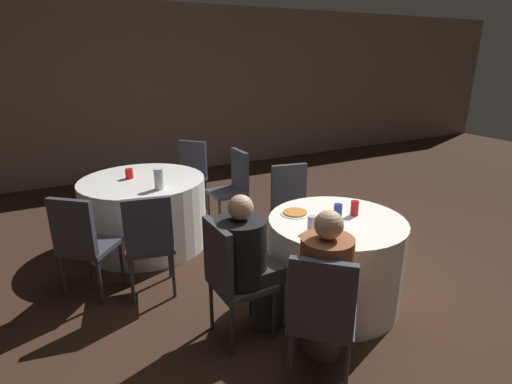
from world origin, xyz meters
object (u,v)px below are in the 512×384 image
Objects in this scene: chair_near_north at (291,202)px; chair_near_west at (229,272)px; pizza_plate_near at (295,213)px; chair_far_east at (234,182)px; bottle_far at (159,179)px; table_near at (334,261)px; soda_can_blue at (338,212)px; person_black_shirt at (250,264)px; soda_can_silver at (312,224)px; person_floral_shirt at (325,292)px; chair_far_south at (149,238)px; table_far at (145,212)px; chair_far_northeast at (191,171)px; soda_can_red at (355,208)px; chair_far_southwest at (81,239)px; chair_near_southwest at (322,311)px.

chair_near_north is 1.00× the size of chair_near_west.
chair_near_north is 3.80× the size of pizza_plate_near.
bottle_far reaches higher than chair_far_east.
table_near is 0.43m from soda_can_blue.
chair_far_east is 2.02m from person_black_shirt.
table_near is at bearing 16.04° from soda_can_silver.
chair_near_west is at bearing 171.08° from person_floral_shirt.
chair_far_south reaches higher than table_near.
table_far is at bearing 121.92° from table_near.
table_near is 0.82m from person_floral_shirt.
chair_far_northeast is 1.00× the size of chair_far_south.
soda_can_red is (0.41, -0.25, 0.05)m from pizza_plate_near.
table_near is 2.10m from chair_far_southwest.
person_black_shirt reaches higher than table_near.
soda_can_red is (0.00, -0.94, 0.25)m from chair_near_north.
pizza_plate_near is at bearing 148.60° from soda_can_red.
pizza_plate_near is at bearing 109.88° from chair_near_west.
chair_near_west is 1.48m from bottle_far.
soda_can_red reaches higher than table_near.
person_floral_shirt is at bearing 133.20° from chair_far_northeast.
person_black_shirt is 0.67m from pizza_plate_near.
chair_far_east is at bearing 65.62° from chair_far_southwest.
chair_far_east is 1.00× the size of chair_far_south.
chair_near_southwest is 3.80× the size of pizza_plate_near.
pizza_plate_near is at bearing -59.98° from table_far.
person_floral_shirt is (-0.54, -0.58, 0.20)m from table_near.
chair_near_southwest is 1.62m from chair_far_south.
chair_near_north and chair_far_south have the same top height.
chair_near_north is 0.93m from chair_far_east.
soda_can_red and soda_can_silver have the same top height.
chair_near_north is at bearing 64.68° from soda_can_silver.
chair_far_southwest is 0.55m from chair_far_south.
chair_far_east is 1.65m from chair_far_south.
person_black_shirt reaches higher than chair_far_southwest.
pizza_plate_near is at bearing -14.76° from chair_far_south.
person_black_shirt is at bearing -152.73° from pizza_plate_near.
soda_can_red is at bearing -173.37° from chair_far_east.
pizza_plate_near is (-0.16, -1.58, 0.20)m from chair_far_east.
soda_can_blue is 0.34m from soda_can_silver.
bottle_far is at bearing -9.85° from chair_near_north.
table_far is 1.08m from chair_far_southwest.
chair_near_north is 7.61× the size of soda_can_blue.
pizza_plate_near is at bearing 69.87° from chair_near_north.
soda_can_blue is 1.76m from bottle_far.
chair_near_southwest is at bearing 73.74° from chair_near_north.
pizza_plate_near is 1.42m from bottle_far.
chair_near_north is at bearing 16.98° from chair_far_south.
chair_far_east is at bearing 97.63° from soda_can_red.
soda_can_blue is at bearing 17.57° from soda_can_silver.
table_far is 1.08m from chair_far_northeast.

